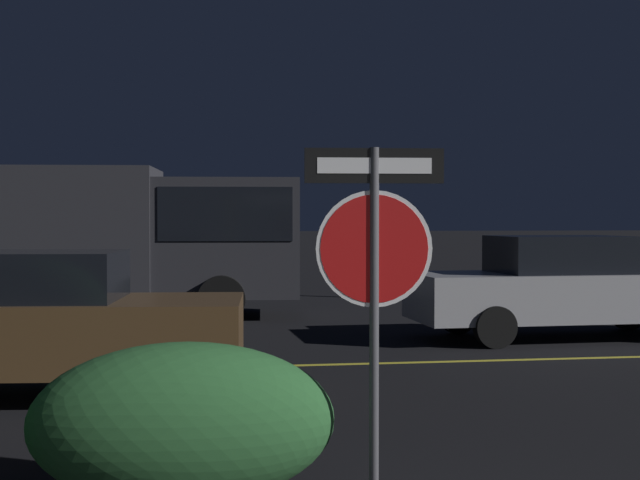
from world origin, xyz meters
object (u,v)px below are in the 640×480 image
at_px(delivery_truck, 120,233).
at_px(passing_car_2, 17,325).
at_px(hedge_bush_2, 183,424).
at_px(passing_car_3, 565,288).
at_px(stop_sign, 374,251).

bearing_deg(delivery_truck, passing_car_2, 0.85).
xyz_separation_m(hedge_bush_2, passing_car_3, (5.77, 7.14, 0.25)).
height_order(stop_sign, passing_car_2, stop_sign).
distance_m(passing_car_3, delivery_truck, 8.02).
relative_size(passing_car_2, passing_car_3, 0.98).
xyz_separation_m(stop_sign, passing_car_2, (-2.86, 3.93, -0.87)).
bearing_deg(passing_car_2, passing_car_3, -59.83).
height_order(stop_sign, delivery_truck, delivery_truck).
distance_m(passing_car_2, passing_car_3, 8.20).
height_order(stop_sign, hedge_bush_2, stop_sign).
xyz_separation_m(hedge_bush_2, delivery_truck, (-1.15, 11.13, 1.04)).
relative_size(stop_sign, passing_car_2, 0.47).
relative_size(stop_sign, passing_car_3, 0.47).
height_order(passing_car_2, passing_car_3, passing_car_3).
distance_m(stop_sign, passing_car_2, 4.94).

